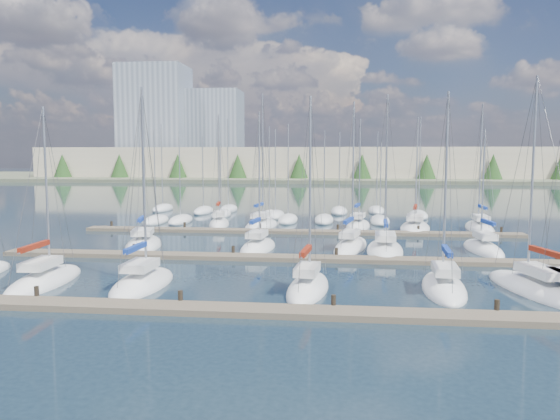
# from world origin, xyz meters

# --- Properties ---
(ground) EXTENTS (400.00, 400.00, 0.00)m
(ground) POSITION_xyz_m (0.00, 60.00, 0.00)
(ground) COLOR #1D2F3B
(ground) RESTS_ON ground
(dock_near) EXTENTS (44.00, 1.93, 1.10)m
(dock_near) POSITION_xyz_m (0.00, 2.01, 0.15)
(dock_near) COLOR #6B5E4C
(dock_near) RESTS_ON ground
(dock_mid) EXTENTS (44.00, 1.93, 1.10)m
(dock_mid) POSITION_xyz_m (0.00, 16.01, 0.15)
(dock_mid) COLOR #6B5E4C
(dock_mid) RESTS_ON ground
(dock_far) EXTENTS (44.00, 1.93, 1.10)m
(dock_far) POSITION_xyz_m (0.00, 30.01, 0.15)
(dock_far) COLOR #6B5E4C
(dock_far) RESTS_ON ground
(sailboat_b) EXTENTS (2.92, 8.42, 11.58)m
(sailboat_b) POSITION_xyz_m (-13.77, 6.80, 0.17)
(sailboat_b) COLOR white
(sailboat_b) RESTS_ON ground
(sailboat_m) EXTENTS (2.89, 7.65, 10.71)m
(sailboat_m) POSITION_xyz_m (15.97, 21.59, 0.18)
(sailboat_m) COLOR white
(sailboat_m) RESTS_ON ground
(sailboat_c) EXTENTS (2.94, 7.57, 12.67)m
(sailboat_c) POSITION_xyz_m (-7.56, 6.89, 0.18)
(sailboat_c) COLOR white
(sailboat_c) RESTS_ON ground
(sailboat_j) EXTENTS (3.14, 7.32, 12.19)m
(sailboat_j) POSITION_xyz_m (-2.58, 20.32, 0.18)
(sailboat_j) COLOR white
(sailboat_j) RESTS_ON ground
(sailboat_r) EXTENTS (2.74, 8.60, 13.95)m
(sailboat_r) POSITION_xyz_m (18.85, 34.72, 0.19)
(sailboat_r) COLOR white
(sailboat_r) RESTS_ON ground
(sailboat_k) EXTENTS (3.99, 8.86, 13.07)m
(sailboat_k) POSITION_xyz_m (5.14, 21.58, 0.19)
(sailboat_k) COLOR white
(sailboat_k) RESTS_ON ground
(sailboat_p) EXTENTS (3.56, 7.54, 12.48)m
(sailboat_p) POSITION_xyz_m (6.15, 35.06, 0.19)
(sailboat_p) COLOR white
(sailboat_p) RESTS_ON ground
(sailboat_f) EXTENTS (4.77, 9.60, 13.16)m
(sailboat_f) POSITION_xyz_m (15.53, 8.05, 0.18)
(sailboat_f) COLOR white
(sailboat_f) RESTS_ON ground
(sailboat_l) EXTENTS (3.42, 9.13, 13.49)m
(sailboat_l) POSITION_xyz_m (7.91, 20.36, 0.17)
(sailboat_l) COLOR white
(sailboat_l) RESTS_ON ground
(sailboat_o) EXTENTS (3.81, 8.45, 15.23)m
(sailboat_o) POSITION_xyz_m (-4.39, 34.47, 0.19)
(sailboat_o) COLOR white
(sailboat_o) RESTS_ON ground
(sailboat_e) EXTENTS (2.94, 7.78, 12.31)m
(sailboat_e) POSITION_xyz_m (10.36, 7.86, 0.19)
(sailboat_e) COLOR white
(sailboat_e) RESTS_ON ground
(sailboat_q) EXTENTS (4.43, 9.11, 12.59)m
(sailboat_q) POSITION_xyz_m (12.11, 34.15, 0.17)
(sailboat_q) COLOR white
(sailboat_q) RESTS_ON ground
(sailboat_d) EXTENTS (2.88, 7.38, 12.05)m
(sailboat_d) POSITION_xyz_m (2.46, 6.87, 0.19)
(sailboat_d) COLOR white
(sailboat_d) RESTS_ON ground
(sailboat_n) EXTENTS (3.19, 7.39, 13.10)m
(sailboat_n) POSITION_xyz_m (-9.27, 35.12, 0.20)
(sailboat_n) COLOR white
(sailboat_n) RESTS_ON ground
(sailboat_h) EXTENTS (4.53, 8.17, 13.04)m
(sailboat_h) POSITION_xyz_m (-12.61, 20.60, 0.18)
(sailboat_h) COLOR white
(sailboat_h) RESTS_ON ground
(distant_boats) EXTENTS (36.93, 20.75, 13.30)m
(distant_boats) POSITION_xyz_m (-4.34, 43.76, 0.29)
(distant_boats) COLOR #9EA0A5
(distant_boats) RESTS_ON ground
(shoreline) EXTENTS (400.00, 60.00, 38.00)m
(shoreline) POSITION_xyz_m (-13.29, 149.77, 7.44)
(shoreline) COLOR #666B51
(shoreline) RESTS_ON ground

